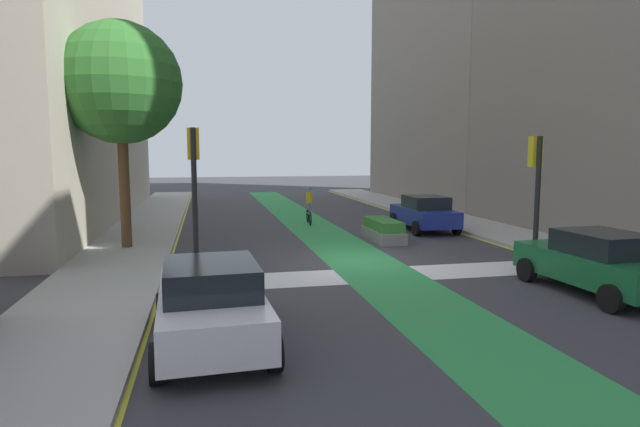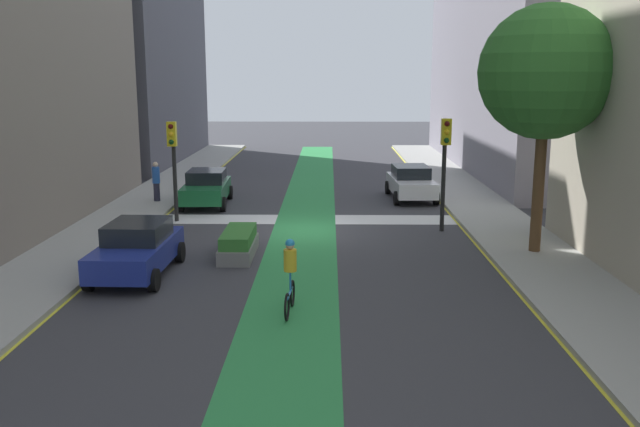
{
  "view_description": "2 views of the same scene",
  "coord_description": "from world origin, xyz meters",
  "px_view_note": "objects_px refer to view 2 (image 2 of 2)",
  "views": [
    {
      "loc": [
        -4.77,
        -16.16,
        3.51
      ],
      "look_at": [
        -0.45,
        3.83,
        1.12
      ],
      "focal_mm": 29.62,
      "sensor_mm": 36.0,
      "label": 1
    },
    {
      "loc": [
        -0.85,
        24.76,
        5.8
      ],
      "look_at": [
        -0.57,
        3.82,
        1.46
      ],
      "focal_mm": 37.73,
      "sensor_mm": 36.0,
      "label": 2
    }
  ],
  "objects_px": {
    "traffic_signal_near_left": "(445,153)",
    "street_tree_near": "(546,73)",
    "pedestrian_sidewalk_right_a": "(156,181)",
    "car_blue_right_far": "(137,249)",
    "cyclist_in_lane": "(290,274)",
    "traffic_signal_near_right": "(173,152)",
    "car_white_left_near": "(411,182)",
    "median_planter": "(239,244)",
    "car_green_right_near": "(206,187)"
  },
  "relations": [
    {
      "from": "street_tree_near",
      "to": "car_white_left_near",
      "type": "bearing_deg",
      "value": -74.25
    },
    {
      "from": "pedestrian_sidewalk_right_a",
      "to": "car_green_right_near",
      "type": "bearing_deg",
      "value": 176.21
    },
    {
      "from": "car_white_left_near",
      "to": "pedestrian_sidewalk_right_a",
      "type": "xyz_separation_m",
      "value": [
        11.72,
        1.45,
        0.27
      ]
    },
    {
      "from": "traffic_signal_near_right",
      "to": "median_planter",
      "type": "xyz_separation_m",
      "value": [
        -3.2,
        5.13,
        -2.41
      ]
    },
    {
      "from": "traffic_signal_near_right",
      "to": "traffic_signal_near_left",
      "type": "bearing_deg",
      "value": 171.24
    },
    {
      "from": "car_white_left_near",
      "to": "car_blue_right_far",
      "type": "bearing_deg",
      "value": 52.68
    },
    {
      "from": "traffic_signal_near_left",
      "to": "cyclist_in_lane",
      "type": "bearing_deg",
      "value": 59.3
    },
    {
      "from": "traffic_signal_near_left",
      "to": "median_planter",
      "type": "height_order",
      "value": "traffic_signal_near_left"
    },
    {
      "from": "car_white_left_near",
      "to": "cyclist_in_lane",
      "type": "distance_m",
      "value": 16.29
    },
    {
      "from": "traffic_signal_near_right",
      "to": "car_blue_right_far",
      "type": "relative_size",
      "value": 0.94
    },
    {
      "from": "car_green_right_near",
      "to": "car_blue_right_far",
      "type": "relative_size",
      "value": 1.01
    },
    {
      "from": "pedestrian_sidewalk_right_a",
      "to": "car_blue_right_far",
      "type": "bearing_deg",
      "value": 101.37
    },
    {
      "from": "cyclist_in_lane",
      "to": "pedestrian_sidewalk_right_a",
      "type": "distance_m",
      "value": 15.69
    },
    {
      "from": "pedestrian_sidewalk_right_a",
      "to": "median_planter",
      "type": "relative_size",
      "value": 0.65
    },
    {
      "from": "car_blue_right_far",
      "to": "pedestrian_sidewalk_right_a",
      "type": "relative_size",
      "value": 2.37
    },
    {
      "from": "traffic_signal_near_left",
      "to": "street_tree_near",
      "type": "height_order",
      "value": "street_tree_near"
    },
    {
      "from": "car_green_right_near",
      "to": "pedestrian_sidewalk_right_a",
      "type": "xyz_separation_m",
      "value": [
        2.3,
        -0.15,
        0.27
      ]
    },
    {
      "from": "street_tree_near",
      "to": "median_planter",
      "type": "height_order",
      "value": "street_tree_near"
    },
    {
      "from": "traffic_signal_near_left",
      "to": "traffic_signal_near_right",
      "type": "bearing_deg",
      "value": -8.76
    },
    {
      "from": "car_green_right_near",
      "to": "street_tree_near",
      "type": "distance_m",
      "value": 15.73
    },
    {
      "from": "street_tree_near",
      "to": "car_blue_right_far",
      "type": "bearing_deg",
      "value": 10.96
    },
    {
      "from": "traffic_signal_near_left",
      "to": "street_tree_near",
      "type": "relative_size",
      "value": 0.54
    },
    {
      "from": "car_white_left_near",
      "to": "pedestrian_sidewalk_right_a",
      "type": "relative_size",
      "value": 2.39
    },
    {
      "from": "car_white_left_near",
      "to": "median_planter",
      "type": "distance_m",
      "value": 12.36
    },
    {
      "from": "traffic_signal_near_right",
      "to": "pedestrian_sidewalk_right_a",
      "type": "distance_m",
      "value": 4.44
    },
    {
      "from": "car_green_right_near",
      "to": "street_tree_near",
      "type": "relative_size",
      "value": 0.55
    },
    {
      "from": "car_green_right_near",
      "to": "cyclist_in_lane",
      "type": "height_order",
      "value": "cyclist_in_lane"
    },
    {
      "from": "traffic_signal_near_right",
      "to": "traffic_signal_near_left",
      "type": "relative_size",
      "value": 0.95
    },
    {
      "from": "traffic_signal_near_right",
      "to": "car_blue_right_far",
      "type": "distance_m",
      "value": 7.59
    },
    {
      "from": "traffic_signal_near_right",
      "to": "pedestrian_sidewalk_right_a",
      "type": "relative_size",
      "value": 2.23
    },
    {
      "from": "car_white_left_near",
      "to": "pedestrian_sidewalk_right_a",
      "type": "height_order",
      "value": "pedestrian_sidewalk_right_a"
    },
    {
      "from": "median_planter",
      "to": "pedestrian_sidewalk_right_a",
      "type": "bearing_deg",
      "value": -61.04
    },
    {
      "from": "car_white_left_near",
      "to": "car_blue_right_far",
      "type": "distance_m",
      "value": 15.67
    },
    {
      "from": "traffic_signal_near_right",
      "to": "street_tree_near",
      "type": "bearing_deg",
      "value": 159.12
    },
    {
      "from": "traffic_signal_near_right",
      "to": "pedestrian_sidewalk_right_a",
      "type": "bearing_deg",
      "value": -65.51
    },
    {
      "from": "car_white_left_near",
      "to": "car_blue_right_far",
      "type": "relative_size",
      "value": 1.01
    },
    {
      "from": "traffic_signal_near_left",
      "to": "cyclist_in_lane",
      "type": "xyz_separation_m",
      "value": [
        5.22,
        8.79,
        -2.0
      ]
    },
    {
      "from": "car_green_right_near",
      "to": "median_planter",
      "type": "bearing_deg",
      "value": 106.6
    },
    {
      "from": "traffic_signal_near_left",
      "to": "car_white_left_near",
      "type": "xyz_separation_m",
      "value": [
        0.38,
        -6.77,
        -2.16
      ]
    },
    {
      "from": "car_white_left_near",
      "to": "cyclist_in_lane",
      "type": "relative_size",
      "value": 2.31
    },
    {
      "from": "car_blue_right_far",
      "to": "pedestrian_sidewalk_right_a",
      "type": "distance_m",
      "value": 11.24
    },
    {
      "from": "car_blue_right_far",
      "to": "car_green_right_near",
      "type": "bearing_deg",
      "value": -90.47
    },
    {
      "from": "car_green_right_near",
      "to": "car_white_left_near",
      "type": "xyz_separation_m",
      "value": [
        -9.41,
        -1.6,
        0.0
      ]
    },
    {
      "from": "traffic_signal_near_left",
      "to": "median_planter",
      "type": "xyz_separation_m",
      "value": [
        7.2,
        3.53,
        -2.56
      ]
    },
    {
      "from": "car_green_right_near",
      "to": "cyclist_in_lane",
      "type": "relative_size",
      "value": 2.3
    },
    {
      "from": "car_blue_right_far",
      "to": "traffic_signal_near_right",
      "type": "bearing_deg",
      "value": -85.91
    },
    {
      "from": "cyclist_in_lane",
      "to": "street_tree_near",
      "type": "height_order",
      "value": "street_tree_near"
    },
    {
      "from": "car_green_right_near",
      "to": "cyclist_in_lane",
      "type": "xyz_separation_m",
      "value": [
        -4.57,
        13.95,
        0.17
      ]
    },
    {
      "from": "car_white_left_near",
      "to": "traffic_signal_near_left",
      "type": "bearing_deg",
      "value": 93.2
    },
    {
      "from": "car_white_left_near",
      "to": "median_planter",
      "type": "height_order",
      "value": "car_white_left_near"
    }
  ]
}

